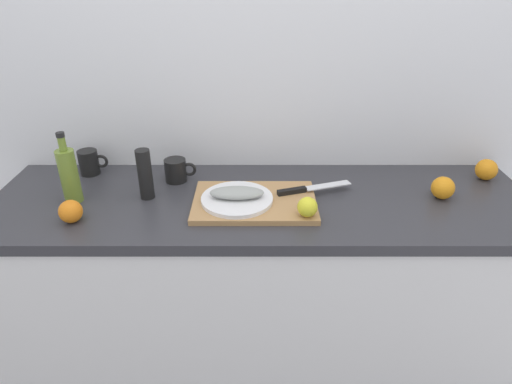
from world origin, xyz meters
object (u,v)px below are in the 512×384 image
white_plate (238,199)px  olive_oil_bottle (71,174)px  lemon_0 (309,207)px  chef_knife (307,189)px  cutting_board (256,202)px  fish_fillet (238,193)px  orange_0 (445,188)px  pepper_mill (147,174)px  coffee_mug_0 (178,170)px  coffee_mug_1 (91,162)px

white_plate → olive_oil_bottle: olive_oil_bottle is taller
lemon_0 → white_plate: bearing=156.8°
olive_oil_bottle → chef_knife: bearing=2.4°
cutting_board → fish_fillet: 0.08m
chef_knife → orange_0: bearing=-19.7°
lemon_0 → orange_0: bearing=17.4°
lemon_0 → orange_0: (0.51, 0.16, -0.01)m
lemon_0 → pepper_mill: pepper_mill is taller
coffee_mug_0 → orange_0: coffee_mug_0 is taller
fish_fillet → olive_oil_bottle: bearing=176.3°
coffee_mug_0 → lemon_0: bearing=-32.0°
white_plate → pepper_mill: size_ratio=1.35×
olive_oil_bottle → orange_0: bearing=0.9°
lemon_0 → olive_oil_bottle: (-0.83, 0.14, 0.05)m
cutting_board → orange_0: (0.69, 0.05, 0.03)m
white_plate → orange_0: bearing=4.5°
coffee_mug_0 → pepper_mill: pepper_mill is taller
coffee_mug_0 → chef_knife: bearing=-14.4°
olive_oil_bottle → cutting_board: bearing=-2.4°
chef_knife → coffee_mug_1: 0.88m
pepper_mill → lemon_0: bearing=-16.2°
orange_0 → pepper_mill: bearing=179.7°
cutting_board → chef_knife: (0.19, 0.06, 0.02)m
white_plate → olive_oil_bottle: 0.60m
olive_oil_bottle → pepper_mill: olive_oil_bottle is taller
lemon_0 → coffee_mug_0: bearing=148.0°
fish_fillet → pepper_mill: pepper_mill is taller
olive_oil_bottle → coffee_mug_0: 0.39m
fish_fillet → lemon_0: 0.26m
white_plate → coffee_mug_1: 0.66m
coffee_mug_1 → white_plate: bearing=-23.6°
chef_knife → coffee_mug_0: (-0.50, 0.13, 0.02)m
chef_knife → orange_0: (0.50, -0.01, 0.01)m
fish_fillet → lemon_0: lemon_0 is taller
cutting_board → coffee_mug_0: (-0.31, 0.19, 0.04)m
chef_knife → lemon_0: bearing=-111.7°
lemon_0 → olive_oil_bottle: 0.85m
lemon_0 → pepper_mill: (-0.57, 0.17, 0.04)m
lemon_0 → coffee_mug_1: coffee_mug_1 is taller
chef_knife → fish_fillet: bearing=178.5°
pepper_mill → white_plate: bearing=-10.8°
fish_fillet → pepper_mill: bearing=169.2°
cutting_board → white_plate: (-0.06, -0.01, 0.02)m
cutting_board → coffee_mug_0: 0.36m
pepper_mill → coffee_mug_1: bearing=143.8°
cutting_board → white_plate: size_ratio=1.72×
coffee_mug_0 → orange_0: 1.01m
olive_oil_bottle → coffee_mug_1: 0.23m
cutting_board → fish_fillet: fish_fillet is taller
lemon_0 → fish_fillet: bearing=156.8°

